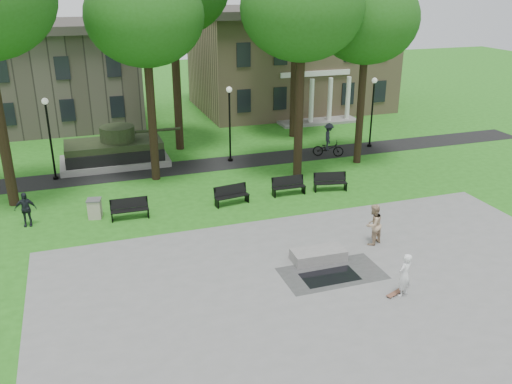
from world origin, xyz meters
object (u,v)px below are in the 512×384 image
skateboarder (405,275)px  park_bench_0 (129,208)px  cyclist (328,143)px  trash_bin (95,208)px  concrete_block (318,255)px  friend_watching (373,224)px

skateboarder → park_bench_0: (-8.59, 10.21, -0.34)m
skateboarder → park_bench_0: bearing=-71.5°
cyclist → trash_bin: cyclist is taller
concrete_block → park_bench_0: (-6.82, 6.78, 0.28)m
concrete_block → trash_bin: (-8.40, 7.39, 0.24)m
friend_watching → park_bench_0: friend_watching is taller
concrete_block → cyclist: cyclist is taller
friend_watching → trash_bin: 13.13m
friend_watching → concrete_block: bearing=-10.9°
cyclist → trash_bin: (-14.98, -5.32, -0.41)m
friend_watching → cyclist: bearing=-130.0°
skateboarder → park_bench_0: size_ratio=0.93×
concrete_block → skateboarder: skateboarder is taller
park_bench_0 → friend_watching: bearing=-31.0°
park_bench_0 → trash_bin: park_bench_0 is taller
cyclist → park_bench_0: (-13.40, -5.93, -0.37)m
skateboarder → concrete_block: bearing=-84.2°
concrete_block → trash_bin: trash_bin is taller
skateboarder → friend_watching: bearing=-126.3°
concrete_block → friend_watching: size_ratio=1.20×
cyclist → trash_bin: bearing=134.4°
friend_watching → trash_bin: friend_watching is taller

